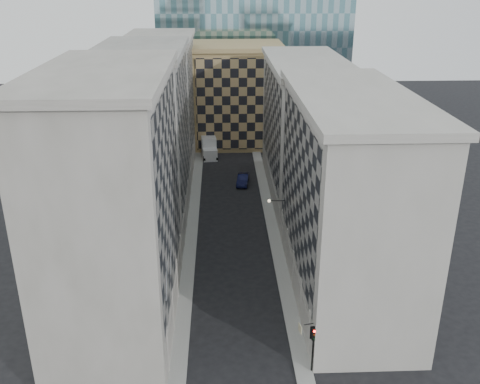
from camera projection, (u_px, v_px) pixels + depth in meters
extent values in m
cube|color=gray|center=(192.00, 227.00, 69.87)|extent=(1.50, 100.00, 0.15)
cube|color=gray|center=(272.00, 225.00, 70.25)|extent=(1.50, 100.00, 0.15)
cube|color=gray|center=(114.00, 207.00, 47.75)|extent=(10.00, 22.00, 23.00)
cube|color=gray|center=(168.00, 190.00, 47.36)|extent=(0.25, 19.36, 18.00)
cube|color=gray|center=(173.00, 299.00, 51.69)|extent=(0.45, 21.12, 3.20)
cube|color=gray|center=(101.00, 73.00, 43.24)|extent=(10.80, 22.80, 0.70)
cylinder|color=gray|center=(163.00, 350.00, 43.84)|extent=(0.90, 0.90, 4.40)
cylinder|color=gray|center=(169.00, 311.00, 48.92)|extent=(0.90, 0.90, 4.40)
cylinder|color=gray|center=(174.00, 279.00, 54.00)|extent=(0.90, 0.90, 4.40)
cylinder|color=gray|center=(177.00, 252.00, 59.08)|extent=(0.90, 0.90, 4.40)
cube|color=gray|center=(145.00, 140.00, 68.27)|extent=(10.00, 22.00, 22.00)
cube|color=gray|center=(183.00, 129.00, 67.88)|extent=(0.25, 19.36, 17.00)
cube|color=gray|center=(186.00, 207.00, 72.02)|extent=(0.45, 21.12, 3.20)
cube|color=gray|center=(139.00, 49.00, 63.95)|extent=(10.80, 22.80, 0.70)
cylinder|color=gray|center=(181.00, 230.00, 64.17)|extent=(0.90, 0.90, 4.40)
cylinder|color=gray|center=(183.00, 211.00, 69.25)|extent=(0.90, 0.90, 4.40)
cylinder|color=gray|center=(186.00, 195.00, 74.33)|extent=(0.90, 0.90, 4.40)
cylinder|color=gray|center=(188.00, 181.00, 79.41)|extent=(0.90, 0.90, 4.40)
cube|color=gray|center=(162.00, 105.00, 88.79)|extent=(10.00, 22.00, 21.00)
cube|color=gray|center=(191.00, 96.00, 88.40)|extent=(0.25, 19.36, 16.00)
cube|color=gray|center=(193.00, 155.00, 92.35)|extent=(0.45, 21.12, 3.20)
cube|color=gray|center=(158.00, 37.00, 84.66)|extent=(10.80, 22.80, 0.70)
cylinder|color=gray|center=(189.00, 168.00, 84.50)|extent=(0.90, 0.90, 4.40)
cylinder|color=gray|center=(191.00, 157.00, 89.58)|extent=(0.90, 0.90, 4.40)
cylinder|color=gray|center=(192.00, 147.00, 94.66)|extent=(0.90, 0.90, 4.40)
cylinder|color=gray|center=(194.00, 138.00, 99.74)|extent=(0.90, 0.90, 4.40)
cube|color=#A6A298|center=(347.00, 200.00, 52.82)|extent=(10.00, 26.00, 20.00)
cube|color=gray|center=(298.00, 187.00, 52.07)|extent=(0.25, 22.88, 15.00)
cube|color=#A6A298|center=(295.00, 275.00, 55.84)|extent=(0.45, 24.96, 3.20)
cube|color=#A6A298|center=(355.00, 97.00, 48.88)|extent=(10.80, 26.80, 0.70)
cylinder|color=#A6A298|center=(313.00, 332.00, 46.01)|extent=(0.90, 0.90, 4.40)
cylinder|color=#A6A298|center=(304.00, 298.00, 50.81)|extent=(0.90, 0.90, 4.40)
cylinder|color=#A6A298|center=(297.00, 270.00, 55.62)|extent=(0.90, 0.90, 4.40)
cylinder|color=#A6A298|center=(290.00, 246.00, 60.42)|extent=(0.90, 0.90, 4.40)
cylinder|color=#A6A298|center=(285.00, 226.00, 65.23)|extent=(0.90, 0.90, 4.40)
cube|color=#A6A298|center=(305.00, 131.00, 77.96)|extent=(10.00, 28.00, 19.00)
cube|color=gray|center=(272.00, 121.00, 77.21)|extent=(0.25, 24.64, 14.00)
cube|color=#A6A298|center=(271.00, 182.00, 80.79)|extent=(0.45, 26.88, 3.20)
cube|color=#A6A298|center=(308.00, 62.00, 74.21)|extent=(10.80, 28.80, 0.70)
cube|color=tan|center=(237.00, 96.00, 101.85)|extent=(16.00, 14.00, 18.00)
cube|color=tan|center=(239.00, 105.00, 95.29)|extent=(15.20, 0.25, 16.50)
cube|color=tan|center=(237.00, 46.00, 98.27)|extent=(16.80, 14.80, 0.80)
cube|color=#2C2822|center=(226.00, 59.00, 112.81)|extent=(6.00, 6.00, 28.00)
cylinder|color=gray|center=(167.00, 281.00, 42.80)|extent=(0.10, 2.33, 2.33)
cylinder|color=gray|center=(171.00, 256.00, 46.50)|extent=(0.10, 2.33, 2.33)
cylinder|color=black|center=(277.00, 201.00, 62.37)|extent=(1.80, 0.08, 0.08)
sphere|color=#FFE5B2|center=(269.00, 201.00, 62.33)|extent=(0.36, 0.36, 0.36)
cylinder|color=black|center=(312.00, 355.00, 43.96)|extent=(0.14, 0.14, 3.15)
cube|color=black|center=(314.00, 334.00, 43.15)|extent=(0.35, 0.30, 1.08)
cube|color=black|center=(313.00, 333.00, 43.31)|extent=(0.54, 0.07, 1.23)
sphere|color=#FF0C07|center=(314.00, 331.00, 42.87)|extent=(0.20, 0.20, 0.20)
sphere|color=#331E05|center=(314.00, 335.00, 43.01)|extent=(0.20, 0.20, 0.20)
sphere|color=black|center=(314.00, 339.00, 43.14)|extent=(0.20, 0.20, 0.20)
cube|color=silver|center=(210.00, 154.00, 94.81)|extent=(2.71, 2.91, 2.01)
cube|color=silver|center=(209.00, 145.00, 97.19)|extent=(2.96, 4.26, 3.46)
cylinder|color=black|center=(204.00, 159.00, 94.04)|extent=(0.43, 1.03, 1.00)
cylinder|color=black|center=(217.00, 158.00, 94.33)|extent=(0.43, 1.03, 1.00)
cylinder|color=black|center=(202.00, 150.00, 98.74)|extent=(0.43, 1.03, 1.00)
cylinder|color=black|center=(214.00, 149.00, 99.03)|extent=(0.43, 1.03, 1.00)
imported|color=black|center=(243.00, 180.00, 83.83)|extent=(2.31, 4.95, 1.57)
cylinder|color=black|center=(309.00, 324.00, 43.74)|extent=(0.81, 0.22, 0.06)
cube|color=beige|center=(300.00, 328.00, 43.87)|extent=(0.20, 0.71, 0.71)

